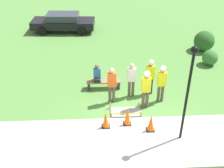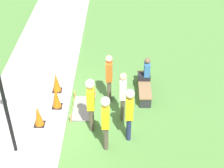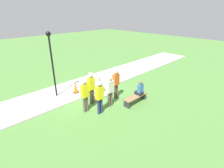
{
  "view_description": "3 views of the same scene",
  "coord_description": "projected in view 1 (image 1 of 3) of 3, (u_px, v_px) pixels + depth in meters",
  "views": [
    {
      "loc": [
        -1.45,
        -9.6,
        7.71
      ],
      "look_at": [
        -0.89,
        1.5,
        0.92
      ],
      "focal_mm": 45.0,
      "sensor_mm": 36.0,
      "label": 1
    },
    {
      "loc": [
        8.7,
        1.67,
        7.71
      ],
      "look_at": [
        -0.7,
        1.47,
        0.83
      ],
      "focal_mm": 55.0,
      "sensor_mm": 36.0,
      "label": 2
    },
    {
      "loc": [
        6.17,
        8.14,
        5.1
      ],
      "look_at": [
        -0.93,
        1.0,
        0.81
      ],
      "focal_mm": 28.0,
      "sensor_mm": 36.0,
      "label": 3
    }
  ],
  "objects": [
    {
      "name": "traffic_cone_sidewalk_edge",
      "position": [
        151.0,
        123.0,
        11.32
      ],
      "size": [
        0.34,
        0.34,
        0.75
      ],
      "color": "black",
      "rests_on": "sidewalk"
    },
    {
      "name": "sidewalk",
      "position": [
        138.0,
        141.0,
        11.0
      ],
      "size": [
        28.0,
        2.89,
        0.1
      ],
      "color": "#BCB7AD",
      "rests_on": "ground_plane"
    },
    {
      "name": "lamppost_near",
      "position": [
        189.0,
        82.0,
        9.8
      ],
      "size": [
        0.28,
        0.28,
        3.92
      ],
      "color": "black",
      "rests_on": "sidewalk"
    },
    {
      "name": "worker_supervisor",
      "position": [
        162.0,
        80.0,
        12.86
      ],
      "size": [
        0.4,
        0.27,
        1.9
      ],
      "color": "brown",
      "rests_on": "ground_plane"
    },
    {
      "name": "person_seated_on_bench",
      "position": [
        97.0,
        74.0,
        14.07
      ],
      "size": [
        0.36,
        0.44,
        0.89
      ],
      "color": "black",
      "rests_on": "park_bench"
    },
    {
      "name": "bystander_in_gray_shirt",
      "position": [
        132.0,
        78.0,
        13.3
      ],
      "size": [
        0.4,
        0.24,
        1.79
      ],
      "color": "brown",
      "rests_on": "ground_plane"
    },
    {
      "name": "parked_car_black",
      "position": [
        63.0,
        22.0,
        21.08
      ],
      "size": [
        4.76,
        2.21,
        1.36
      ],
      "rotation": [
        0.0,
        0.0,
        -0.06
      ],
      "color": "black",
      "rests_on": "ground_plane"
    },
    {
      "name": "shrub_rounded_near",
      "position": [
        204.0,
        41.0,
        18.09
      ],
      "size": [
        1.31,
        1.31,
        1.31
      ],
      "color": "#285623",
      "rests_on": "ground_plane"
    },
    {
      "name": "worker_assistant",
      "position": [
        150.0,
        74.0,
        13.44
      ],
      "size": [
        0.4,
        0.27,
        1.86
      ],
      "color": "navy",
      "rests_on": "ground_plane"
    },
    {
      "name": "park_bench",
      "position": [
        104.0,
        83.0,
        14.29
      ],
      "size": [
        1.71,
        0.44,
        0.44
      ],
      "color": "#2D2D33",
      "rests_on": "ground_plane"
    },
    {
      "name": "worker_trainee",
      "position": [
        146.0,
        86.0,
        12.41
      ],
      "size": [
        0.4,
        0.28,
        1.92
      ],
      "color": "brown",
      "rests_on": "ground_plane"
    },
    {
      "name": "shrub_rounded_mid",
      "position": [
        210.0,
        58.0,
        16.47
      ],
      "size": [
        0.92,
        0.92,
        0.92
      ],
      "color": "#387033",
      "rests_on": "ground_plane"
    },
    {
      "name": "traffic_cone_far_patch",
      "position": [
        127.0,
        116.0,
        11.64
      ],
      "size": [
        0.34,
        0.34,
        0.79
      ],
      "color": "black",
      "rests_on": "sidewalk"
    },
    {
      "name": "traffic_cone_near_patch",
      "position": [
        106.0,
        120.0,
        11.5
      ],
      "size": [
        0.34,
        0.34,
        0.75
      ],
      "color": "black",
      "rests_on": "sidewalk"
    },
    {
      "name": "bystander_in_orange_shirt",
      "position": [
        112.0,
        83.0,
        12.85
      ],
      "size": [
        0.4,
        0.24,
        1.83
      ],
      "color": "brown",
      "rests_on": "ground_plane"
    },
    {
      "name": "ground_plane",
      "position": [
        134.0,
        119.0,
        12.26
      ],
      "size": [
        60.0,
        60.0,
        0.0
      ],
      "primitive_type": "plane",
      "color": "#51843D"
    },
    {
      "name": "wet_concrete_patch",
      "position": [
        125.0,
        112.0,
        12.66
      ],
      "size": [
        1.37,
        0.79,
        0.31
      ],
      "color": "gray",
      "rests_on": "ground_plane"
    }
  ]
}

